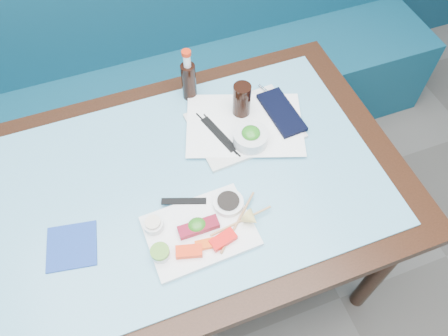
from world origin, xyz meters
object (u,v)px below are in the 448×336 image
object	(u,v)px
cola_glass	(242,100)
seaweed_bowl	(251,138)
blue_napkin	(72,246)
serving_tray	(244,126)
cola_bottle_body	(189,82)
sashimi_plate	(200,231)
booth_bench	(136,86)
dining_table	(184,197)

from	to	relation	value
cola_glass	seaweed_bowl	bearing A→B (deg)	-98.75
cola_glass	blue_napkin	size ratio (longest dim) A/B	0.89
serving_tray	cola_bottle_body	size ratio (longest dim) A/B	2.40
sashimi_plate	blue_napkin	distance (m)	0.36
sashimi_plate	seaweed_bowl	xyz separation A→B (m)	(0.25, 0.24, 0.03)
booth_bench	dining_table	size ratio (longest dim) A/B	2.14
booth_bench	cola_bottle_body	size ratio (longest dim) A/B	21.03
blue_napkin	booth_bench	bearing A→B (deg)	69.29
booth_bench	sashimi_plate	distance (m)	1.09
dining_table	booth_bench	bearing A→B (deg)	90.00
dining_table	blue_napkin	bearing A→B (deg)	-164.78
sashimi_plate	cola_bottle_body	size ratio (longest dim) A/B	2.11
sashimi_plate	cola_glass	bearing A→B (deg)	51.32
sashimi_plate	cola_glass	xyz separation A→B (m)	(0.27, 0.37, 0.07)
dining_table	blue_napkin	distance (m)	0.38
dining_table	serving_tray	distance (m)	0.31
serving_tray	seaweed_bowl	size ratio (longest dim) A/B	3.03
sashimi_plate	blue_napkin	bearing A→B (deg)	164.23
dining_table	seaweed_bowl	size ratio (longest dim) A/B	12.37
booth_bench	dining_table	xyz separation A→B (m)	(0.00, -0.84, 0.29)
cola_glass	blue_napkin	world-z (taller)	cola_glass
booth_bench	seaweed_bowl	size ratio (longest dim) A/B	26.51
seaweed_bowl	booth_bench	bearing A→B (deg)	108.05
sashimi_plate	blue_napkin	size ratio (longest dim) A/B	2.18
seaweed_bowl	cola_bottle_body	xyz separation A→B (m)	(-0.12, 0.27, 0.04)
dining_table	serving_tray	xyz separation A→B (m)	(0.26, 0.14, 0.10)
sashimi_plate	serving_tray	world-z (taller)	sashimi_plate
blue_napkin	cola_bottle_body	bearing A→B (deg)	41.36
serving_tray	cola_glass	world-z (taller)	cola_glass
seaweed_bowl	cola_bottle_body	world-z (taller)	cola_bottle_body
booth_bench	cola_bottle_body	xyz separation A→B (m)	(0.14, -0.50, 0.45)
dining_table	cola_glass	world-z (taller)	cola_glass
seaweed_bowl	blue_napkin	bearing A→B (deg)	-165.43
cola_glass	cola_bottle_body	size ratio (longest dim) A/B	0.86
dining_table	cola_glass	xyz separation A→B (m)	(0.27, 0.19, 0.17)
seaweed_bowl	serving_tray	bearing A→B (deg)	82.41
booth_bench	sashimi_plate	size ratio (longest dim) A/B	9.98
cola_bottle_body	blue_napkin	size ratio (longest dim) A/B	1.03
cola_glass	serving_tray	bearing A→B (deg)	-100.30
serving_tray	cola_bottle_body	xyz separation A→B (m)	(-0.13, 0.20, 0.06)
booth_bench	sashimi_plate	bearing A→B (deg)	-90.04
booth_bench	seaweed_bowl	xyz separation A→B (m)	(0.25, -0.78, 0.42)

